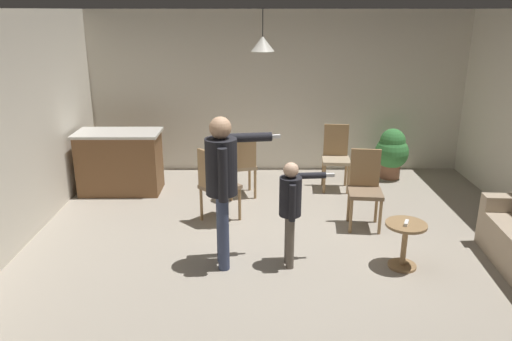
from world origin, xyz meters
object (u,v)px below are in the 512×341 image
object	(u,v)px
dining_chair_near_wall	(216,183)
side_table_by_couch	(405,240)
potted_plant_corner	(392,151)
kitchen_counter	(120,162)
person_adult	(223,176)
dining_chair_spare	(242,162)
dining_chair_centre_back	(336,155)
spare_remote_on_table	(406,223)
dining_chair_by_counter	(365,186)
person_child	(291,203)

from	to	relation	value
dining_chair_near_wall	side_table_by_couch	bearing A→B (deg)	15.09
potted_plant_corner	kitchen_counter	bearing A→B (deg)	-171.79
person_adult	dining_chair_spare	size ratio (longest dim) A/B	1.67
dining_chair_centre_back	dining_chair_spare	world-z (taller)	same
dining_chair_near_wall	potted_plant_corner	size ratio (longest dim) A/B	1.19
side_table_by_couch	spare_remote_on_table	distance (m)	0.21
person_adult	potted_plant_corner	bearing A→B (deg)	130.25
dining_chair_by_counter	dining_chair_spare	bearing A→B (deg)	-26.25
dining_chair_by_counter	person_adult	bearing A→B (deg)	36.90
dining_chair_near_wall	spare_remote_on_table	size ratio (longest dim) A/B	7.69
kitchen_counter	dining_chair_centre_back	distance (m)	3.32
side_table_by_couch	dining_chair_by_counter	world-z (taller)	dining_chair_by_counter
dining_chair_spare	potted_plant_corner	size ratio (longest dim) A/B	1.19
potted_plant_corner	person_child	bearing A→B (deg)	-122.73
potted_plant_corner	spare_remote_on_table	bearing A→B (deg)	-102.49
dining_chair_centre_back	dining_chair_spare	distance (m)	1.51
person_child	dining_chair_centre_back	bearing A→B (deg)	155.81
person_child	side_table_by_couch	bearing A→B (deg)	83.06
kitchen_counter	potted_plant_corner	distance (m)	4.37
dining_chair_spare	spare_remote_on_table	bearing A→B (deg)	-63.75
dining_chair_near_wall	spare_remote_on_table	xyz separation A→B (m)	(2.11, -1.24, -0.01)
kitchen_counter	person_child	distance (m)	3.37
dining_chair_by_counter	dining_chair_centre_back	world-z (taller)	same
side_table_by_couch	person_child	bearing A→B (deg)	177.55
kitchen_counter	dining_chair_near_wall	xyz separation A→B (m)	(1.54, -1.15, 0.07)
dining_chair_by_counter	dining_chair_spare	world-z (taller)	same
dining_chair_near_wall	potted_plant_corner	bearing A→B (deg)	77.41
kitchen_counter	person_adult	xyz separation A→B (m)	(1.72, -2.31, 0.56)
dining_chair_near_wall	dining_chair_by_counter	bearing A→B (deg)	41.50
person_child	potted_plant_corner	distance (m)	3.50
dining_chair_spare	spare_remote_on_table	world-z (taller)	dining_chair_spare
person_child	potted_plant_corner	world-z (taller)	person_child
dining_chair_near_wall	dining_chair_spare	xyz separation A→B (m)	(0.32, 0.90, 0.00)
person_child	dining_chair_spare	bearing A→B (deg)	-168.86
dining_chair_near_wall	dining_chair_spare	world-z (taller)	same
dining_chair_centre_back	spare_remote_on_table	world-z (taller)	dining_chair_centre_back
person_child	dining_chair_near_wall	world-z (taller)	person_child
side_table_by_couch	dining_chair_by_counter	bearing A→B (deg)	100.48
side_table_by_couch	spare_remote_on_table	world-z (taller)	spare_remote_on_table
potted_plant_corner	spare_remote_on_table	world-z (taller)	potted_plant_corner
dining_chair_near_wall	dining_chair_centre_back	world-z (taller)	same
side_table_by_couch	potted_plant_corner	size ratio (longest dim) A/B	0.62
person_child	dining_chair_by_counter	xyz separation A→B (m)	(1.03, 1.05, -0.19)
kitchen_counter	person_child	size ratio (longest dim) A/B	1.06
dining_chair_by_counter	dining_chair_near_wall	distance (m)	1.92
person_adult	dining_chair_centre_back	distance (m)	2.97
dining_chair_centre_back	spare_remote_on_table	size ratio (longest dim) A/B	7.69
person_adult	dining_chair_near_wall	world-z (taller)	person_adult
dining_chair_centre_back	potted_plant_corner	xyz separation A→B (m)	(1.01, 0.48, -0.08)
dining_chair_spare	potted_plant_corner	xyz separation A→B (m)	(2.46, 0.87, -0.08)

